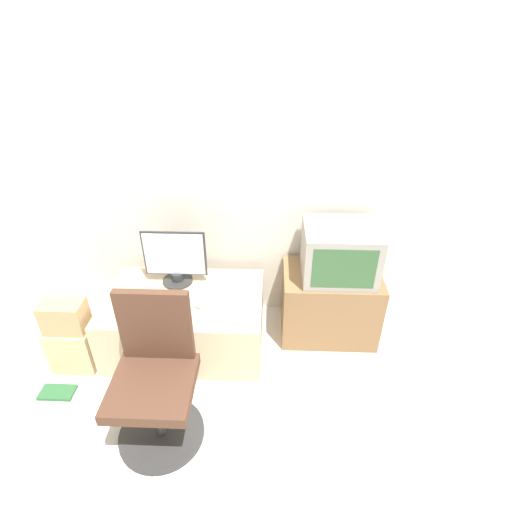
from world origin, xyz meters
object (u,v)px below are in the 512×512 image
at_px(main_monitor, 175,259).
at_px(office_chair, 156,382).
at_px(keyboard, 166,308).
at_px(book, 57,392).
at_px(crt_tv, 340,252).
at_px(cardboard_box_lower, 75,346).
at_px(mouse, 199,305).

bearing_deg(main_monitor, office_chair, -86.34).
xyz_separation_m(keyboard, office_chair, (0.08, -0.62, -0.05)).
height_order(main_monitor, book, main_monitor).
bearing_deg(crt_tv, keyboard, -165.43).
distance_m(keyboard, book, 0.94).
bearing_deg(crt_tv, office_chair, -141.07).
relative_size(keyboard, book, 1.37).
relative_size(keyboard, crt_tv, 0.60).
height_order(keyboard, book, keyboard).
xyz_separation_m(office_chair, book, (-0.80, 0.22, -0.41)).
height_order(crt_tv, book, crt_tv).
relative_size(main_monitor, office_chair, 0.49).
relative_size(office_chair, cardboard_box_lower, 2.76).
xyz_separation_m(crt_tv, office_chair, (-1.17, -0.94, -0.34)).
xyz_separation_m(mouse, cardboard_box_lower, (-0.92, -0.14, -0.30)).
height_order(office_chair, cardboard_box_lower, office_chair).
bearing_deg(main_monitor, crt_tv, -0.44).
height_order(main_monitor, cardboard_box_lower, main_monitor).
height_order(main_monitor, mouse, main_monitor).
xyz_separation_m(mouse, book, (-0.96, -0.42, -0.47)).
distance_m(crt_tv, cardboard_box_lower, 2.07).
relative_size(main_monitor, keyboard, 1.48).
distance_m(crt_tv, office_chair, 1.54).
distance_m(main_monitor, mouse, 0.42).
distance_m(main_monitor, keyboard, 0.39).
xyz_separation_m(keyboard, cardboard_box_lower, (-0.69, -0.11, -0.29)).
distance_m(main_monitor, crt_tv, 1.23).
bearing_deg(crt_tv, book, -159.96).
xyz_separation_m(crt_tv, book, (-1.97, -0.72, -0.75)).
bearing_deg(main_monitor, cardboard_box_lower, -147.51).
distance_m(keyboard, office_chair, 0.63).
distance_m(keyboard, mouse, 0.23).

